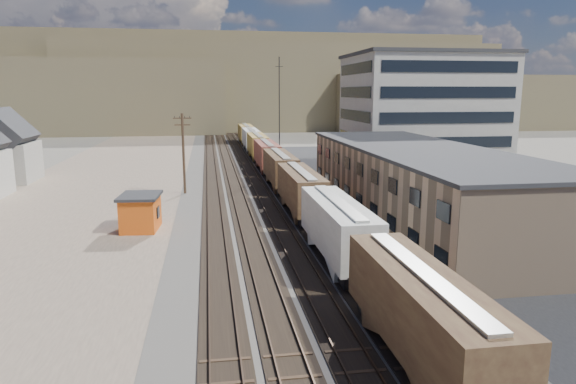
{
  "coord_description": "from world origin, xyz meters",
  "views": [
    {
      "loc": [
        -5.51,
        -22.35,
        12.54
      ],
      "look_at": [
        2.06,
        25.92,
        3.0
      ],
      "focal_mm": 32.0,
      "sensor_mm": 36.0,
      "label": 1
    }
  ],
  "objects": [
    {
      "name": "office_tower",
      "position": [
        27.95,
        54.95,
        9.26
      ],
      "size": [
        22.6,
        18.6,
        18.45
      ],
      "color": "#9E998E",
      "rests_on": "ground"
    },
    {
      "name": "ballast_bed",
      "position": [
        0.0,
        50.0,
        0.03
      ],
      "size": [
        18.0,
        200.0,
        0.06
      ],
      "primitive_type": "cube",
      "color": "#4C4742",
      "rests_on": "ground"
    },
    {
      "name": "utility_pole_north",
      "position": [
        -8.5,
        42.0,
        5.3
      ],
      "size": [
        2.2,
        0.32,
        10.0
      ],
      "color": "#382619",
      "rests_on": "ground"
    },
    {
      "name": "asphalt_lot",
      "position": [
        22.0,
        35.0,
        0.02
      ],
      "size": [
        26.0,
        120.0,
        0.04
      ],
      "primitive_type": "cube",
      "color": "#232326",
      "rests_on": "ground"
    },
    {
      "name": "parked_car_far",
      "position": [
        31.1,
        53.01,
        0.69
      ],
      "size": [
        2.32,
        4.25,
        1.37
      ],
      "primitive_type": "imported",
      "rotation": [
        0.0,
        0.0,
        0.18
      ],
      "color": "silver",
      "rests_on": "ground"
    },
    {
      "name": "maintenance_shed",
      "position": [
        -11.81,
        25.14,
        1.71
      ],
      "size": [
        3.86,
        4.81,
        3.33
      ],
      "color": "orange",
      "rests_on": "ground"
    },
    {
      "name": "parked_car_blue",
      "position": [
        23.82,
        44.23,
        0.86
      ],
      "size": [
        5.65,
        6.75,
        1.72
      ],
      "primitive_type": "imported",
      "rotation": [
        0.0,
        0.0,
        0.55
      ],
      "color": "navy",
      "rests_on": "ground"
    },
    {
      "name": "warehouse",
      "position": [
        14.98,
        25.0,
        3.65
      ],
      "size": [
        12.4,
        40.4,
        7.25
      ],
      "color": "tan",
      "rests_on": "ground"
    },
    {
      "name": "rail_tracks",
      "position": [
        -0.55,
        50.0,
        0.11
      ],
      "size": [
        11.4,
        200.0,
        0.24
      ],
      "color": "black",
      "rests_on": "ground"
    },
    {
      "name": "ground",
      "position": [
        0.0,
        0.0,
        0.0
      ],
      "size": [
        300.0,
        300.0,
        0.0
      ],
      "primitive_type": "plane",
      "color": "#6B6356",
      "rests_on": "ground"
    },
    {
      "name": "hills_north",
      "position": [
        0.17,
        167.92,
        14.1
      ],
      "size": [
        265.0,
        80.0,
        32.0
      ],
      "color": "brown",
      "rests_on": "ground"
    },
    {
      "name": "freight_train",
      "position": [
        3.8,
        51.32,
        2.79
      ],
      "size": [
        3.0,
        119.74,
        4.46
      ],
      "color": "black",
      "rests_on": "ground"
    },
    {
      "name": "dirt_yard",
      "position": [
        -20.0,
        40.0,
        0.01
      ],
      "size": [
        24.0,
        180.0,
        0.03
      ],
      "primitive_type": "cube",
      "color": "#796453",
      "rests_on": "ground"
    },
    {
      "name": "radio_mast",
      "position": [
        6.0,
        60.0,
        9.12
      ],
      "size": [
        1.2,
        0.16,
        18.0
      ],
      "color": "black",
      "rests_on": "ground"
    }
  ]
}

